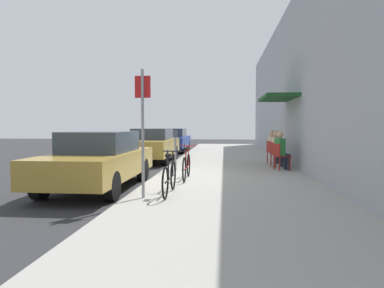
{
  "coord_description": "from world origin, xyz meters",
  "views": [
    {
      "loc": [
        2.04,
        -9.55,
        1.59
      ],
      "look_at": [
        0.75,
        4.03,
        0.85
      ],
      "focal_mm": 31.95,
      "sensor_mm": 36.0,
      "label": 1
    }
  ],
  "objects_px": {
    "bicycle_1": "(187,166)",
    "seated_patron_2": "(273,146)",
    "cafe_chair_2": "(272,151)",
    "parked_car_2": "(172,140)",
    "bicycle_0": "(170,177)",
    "cafe_chair_0": "(280,155)",
    "seated_patron_1": "(278,148)",
    "street_sign": "(143,123)",
    "seated_patron_0": "(282,149)",
    "parked_car_1": "(152,145)",
    "cafe_chair_1": "(276,153)",
    "parking_meter": "(175,147)",
    "parked_car_0": "(99,159)"
  },
  "relations": [
    {
      "from": "bicycle_1",
      "to": "seated_patron_2",
      "type": "relative_size",
      "value": 1.33
    },
    {
      "from": "cafe_chair_2",
      "to": "parked_car_2",
      "type": "bearing_deg",
      "value": 125.02
    },
    {
      "from": "bicycle_0",
      "to": "cafe_chair_0",
      "type": "xyz_separation_m",
      "value": [
        3.0,
        4.26,
        0.14
      ]
    },
    {
      "from": "cafe_chair_0",
      "to": "seated_patron_1",
      "type": "relative_size",
      "value": 0.67
    },
    {
      "from": "bicycle_1",
      "to": "seated_patron_1",
      "type": "relative_size",
      "value": 1.33
    },
    {
      "from": "street_sign",
      "to": "seated_patron_1",
      "type": "relative_size",
      "value": 2.02
    },
    {
      "from": "parked_car_2",
      "to": "seated_patron_0",
      "type": "xyz_separation_m",
      "value": [
        5.03,
        -8.97,
        0.08
      ]
    },
    {
      "from": "parked_car_1",
      "to": "cafe_chair_1",
      "type": "bearing_deg",
      "value": -26.07
    },
    {
      "from": "parked_car_2",
      "to": "cafe_chair_1",
      "type": "relative_size",
      "value": 5.06
    },
    {
      "from": "parking_meter",
      "to": "seated_patron_0",
      "type": "bearing_deg",
      "value": 7.25
    },
    {
      "from": "parking_meter",
      "to": "bicycle_0",
      "type": "bearing_deg",
      "value": -83.67
    },
    {
      "from": "cafe_chair_0",
      "to": "cafe_chair_2",
      "type": "xyz_separation_m",
      "value": [
        -0.0,
        1.9,
        0.0
      ]
    },
    {
      "from": "bicycle_1",
      "to": "seated_patron_0",
      "type": "bearing_deg",
      "value": 37.17
    },
    {
      "from": "parked_car_0",
      "to": "seated_patron_1",
      "type": "height_order",
      "value": "parked_car_0"
    },
    {
      "from": "seated_patron_0",
      "to": "cafe_chair_2",
      "type": "distance_m",
      "value": 1.89
    },
    {
      "from": "parked_car_2",
      "to": "seated_patron_2",
      "type": "relative_size",
      "value": 3.41
    },
    {
      "from": "parked_car_2",
      "to": "parking_meter",
      "type": "height_order",
      "value": "parking_meter"
    },
    {
      "from": "seated_patron_2",
      "to": "bicycle_1",
      "type": "bearing_deg",
      "value": -125.41
    },
    {
      "from": "bicycle_0",
      "to": "seated_patron_2",
      "type": "distance_m",
      "value": 6.89
    },
    {
      "from": "seated_patron_2",
      "to": "cafe_chair_1",
      "type": "bearing_deg",
      "value": -93.03
    },
    {
      "from": "parking_meter",
      "to": "bicycle_1",
      "type": "distance_m",
      "value": 1.9
    },
    {
      "from": "parking_meter",
      "to": "cafe_chair_1",
      "type": "xyz_separation_m",
      "value": [
        3.42,
        1.23,
        -0.26
      ]
    },
    {
      "from": "parking_meter",
      "to": "cafe_chair_0",
      "type": "height_order",
      "value": "parking_meter"
    },
    {
      "from": "parking_meter",
      "to": "bicycle_0",
      "type": "relative_size",
      "value": 0.77
    },
    {
      "from": "parked_car_0",
      "to": "parking_meter",
      "type": "distance_m",
      "value": 3.13
    },
    {
      "from": "parked_car_0",
      "to": "bicycle_0",
      "type": "xyz_separation_m",
      "value": [
        1.98,
        -1.12,
        -0.26
      ]
    },
    {
      "from": "seated_patron_0",
      "to": "cafe_chair_1",
      "type": "xyz_separation_m",
      "value": [
        -0.06,
        0.79,
        -0.19
      ]
    },
    {
      "from": "parked_car_2",
      "to": "bicycle_0",
      "type": "height_order",
      "value": "parked_car_2"
    },
    {
      "from": "parked_car_1",
      "to": "parking_meter",
      "type": "height_order",
      "value": "parked_car_1"
    },
    {
      "from": "parked_car_0",
      "to": "parked_car_2",
      "type": "bearing_deg",
      "value": 90.0
    },
    {
      "from": "parked_car_0",
      "to": "cafe_chair_2",
      "type": "height_order",
      "value": "parked_car_0"
    },
    {
      "from": "bicycle_0",
      "to": "parked_car_0",
      "type": "bearing_deg",
      "value": 150.4
    },
    {
      "from": "bicycle_1",
      "to": "cafe_chair_2",
      "type": "xyz_separation_m",
      "value": [
        2.86,
        4.09,
        0.14
      ]
    },
    {
      "from": "parking_meter",
      "to": "seated_patron_2",
      "type": "height_order",
      "value": "parking_meter"
    },
    {
      "from": "seated_patron_0",
      "to": "cafe_chair_2",
      "type": "height_order",
      "value": "seated_patron_0"
    },
    {
      "from": "parked_car_2",
      "to": "parked_car_0",
      "type": "bearing_deg",
      "value": -90.0
    },
    {
      "from": "parked_car_0",
      "to": "bicycle_0",
      "type": "relative_size",
      "value": 2.57
    },
    {
      "from": "parked_car_1",
      "to": "street_sign",
      "type": "distance_m",
      "value": 8.1
    },
    {
      "from": "parking_meter",
      "to": "cafe_chair_1",
      "type": "bearing_deg",
      "value": 19.83
    },
    {
      "from": "bicycle_0",
      "to": "cafe_chair_1",
      "type": "relative_size",
      "value": 1.97
    },
    {
      "from": "parked_car_0",
      "to": "street_sign",
      "type": "bearing_deg",
      "value": -45.69
    },
    {
      "from": "parked_car_2",
      "to": "parking_meter",
      "type": "bearing_deg",
      "value": -80.64
    },
    {
      "from": "parked_car_2",
      "to": "bicycle_1",
      "type": "height_order",
      "value": "parked_car_2"
    },
    {
      "from": "parked_car_0",
      "to": "seated_patron_0",
      "type": "relative_size",
      "value": 3.41
    },
    {
      "from": "seated_patron_1",
      "to": "bicycle_1",
      "type": "bearing_deg",
      "value": -134.02
    },
    {
      "from": "parking_meter",
      "to": "seated_patron_1",
      "type": "bearing_deg",
      "value": 19.75
    },
    {
      "from": "bicycle_1",
      "to": "cafe_chair_1",
      "type": "bearing_deg",
      "value": 46.42
    },
    {
      "from": "street_sign",
      "to": "seated_patron_1",
      "type": "height_order",
      "value": "street_sign"
    },
    {
      "from": "bicycle_1",
      "to": "cafe_chair_0",
      "type": "height_order",
      "value": "bicycle_1"
    },
    {
      "from": "cafe_chair_2",
      "to": "cafe_chair_0",
      "type": "bearing_deg",
      "value": -89.91
    }
  ]
}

